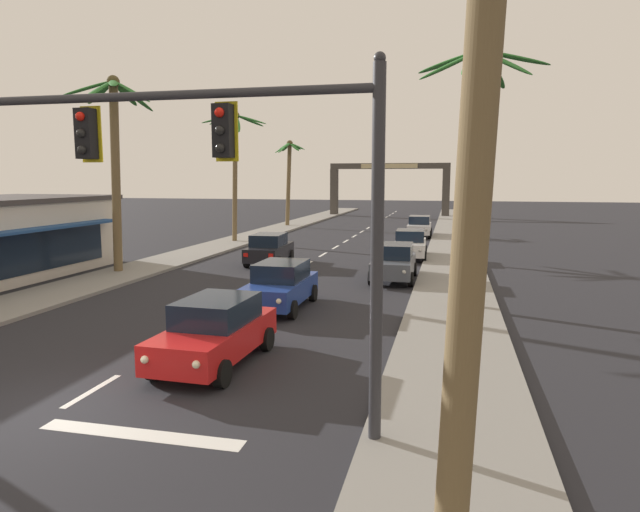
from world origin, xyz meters
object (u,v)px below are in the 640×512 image
object	(u,v)px
sedan_oncoming_far	(269,249)
sedan_parked_mid_kerb	(394,262)
sedan_third_in_queue	(281,285)
palm_right_second	(474,123)
palm_left_third	(235,149)
town_gateway_arch	(389,182)
palm_left_second	(115,143)
sedan_parked_nearest_kerb	(410,244)
sedan_parked_far_kerb	(419,226)
palm_left_farthest	(289,167)
traffic_signal_mast	(168,162)
sedan_lead_at_stop_bar	(215,331)

from	to	relation	value
sedan_oncoming_far	sedan_parked_mid_kerb	distance (m)	7.84
sedan_third_in_queue	palm_right_second	world-z (taller)	palm_right_second
palm_left_third	sedan_parked_mid_kerb	bearing A→B (deg)	-44.71
town_gateway_arch	palm_left_second	bearing A→B (deg)	-100.17
sedan_parked_nearest_kerb	sedan_parked_mid_kerb	distance (m)	7.26
sedan_third_in_queue	palm_right_second	xyz separation A→B (m)	(6.60, 1.54, 5.72)
sedan_parked_far_kerb	palm_left_farthest	size ratio (longest dim) A/B	0.54
traffic_signal_mast	sedan_lead_at_stop_bar	bearing A→B (deg)	101.81
sedan_lead_at_stop_bar	town_gateway_arch	xyz separation A→B (m)	(-1.93, 57.08, 3.38)
sedan_lead_at_stop_bar	sedan_parked_nearest_kerb	distance (m)	20.39
traffic_signal_mast	palm_left_second	world-z (taller)	palm_left_second
sedan_parked_far_kerb	palm_left_farthest	distance (m)	15.32
palm_left_farthest	palm_left_second	bearing A→B (deg)	-91.01
palm_left_second	palm_left_third	size ratio (longest dim) A/B	1.01
sedan_lead_at_stop_bar	palm_left_third	distance (m)	27.84
sedan_third_in_queue	palm_left_farthest	size ratio (longest dim) A/B	0.54
traffic_signal_mast	sedan_parked_mid_kerb	xyz separation A→B (m)	(2.49, 16.29, -4.12)
traffic_signal_mast	sedan_parked_far_kerb	world-z (taller)	traffic_signal_mast
sedan_oncoming_far	sedan_parked_far_kerb	bearing A→B (deg)	66.59
traffic_signal_mast	palm_left_second	bearing A→B (deg)	125.86
traffic_signal_mast	palm_left_farthest	size ratio (longest dim) A/B	1.35
sedan_parked_mid_kerb	palm_right_second	distance (m)	8.27
sedan_third_in_queue	sedan_parked_mid_kerb	world-z (taller)	same
traffic_signal_mast	palm_left_third	bearing A→B (deg)	109.55
sedan_oncoming_far	palm_right_second	world-z (taller)	palm_right_second
traffic_signal_mast	sedan_third_in_queue	xyz separation A→B (m)	(-0.93, 9.70, -4.12)
sedan_lead_at_stop_bar	town_gateway_arch	distance (m)	57.21
palm_left_third	palm_left_farthest	world-z (taller)	palm_left_third
palm_left_third	sedan_third_in_queue	bearing A→B (deg)	-64.09
sedan_parked_nearest_kerb	sedan_parked_mid_kerb	world-z (taller)	same
sedan_third_in_queue	sedan_parked_far_kerb	distance (m)	26.62
palm_left_farthest	palm_right_second	bearing A→B (deg)	-63.17
sedan_oncoming_far	sedan_parked_mid_kerb	world-z (taller)	same
sedan_oncoming_far	palm_right_second	xyz separation A→B (m)	(10.31, -8.32, 5.72)
palm_left_second	palm_left_third	xyz separation A→B (m)	(0.55, 13.95, 0.40)
palm_right_second	palm_left_second	bearing A→B (deg)	167.26
sedan_lead_at_stop_bar	sedan_parked_mid_kerb	distance (m)	13.24
sedan_oncoming_far	palm_right_second	bearing A→B (deg)	-38.92
sedan_parked_mid_kerb	palm_right_second	xyz separation A→B (m)	(3.18, -5.05, 5.72)
sedan_lead_at_stop_bar	sedan_third_in_queue	size ratio (longest dim) A/B	1.01
palm_right_second	sedan_lead_at_stop_bar	bearing A→B (deg)	-129.32
palm_left_farthest	sedan_parked_far_kerb	bearing A→B (deg)	-27.77
palm_left_third	palm_right_second	bearing A→B (deg)	-47.96
sedan_parked_mid_kerb	palm_left_farthest	size ratio (longest dim) A/B	0.54
sedan_lead_at_stop_bar	sedan_third_in_queue	xyz separation A→B (m)	(-0.21, 6.26, 0.00)
sedan_parked_nearest_kerb	palm_left_farthest	xyz separation A→B (m)	(-13.02, 19.32, 4.88)
town_gateway_arch	traffic_signal_mast	bearing A→B (deg)	-87.50
sedan_parked_mid_kerb	sedan_parked_far_kerb	size ratio (longest dim) A/B	1.00
palm_left_third	palm_right_second	distance (m)	23.80
sedan_third_in_queue	traffic_signal_mast	bearing A→B (deg)	-84.51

